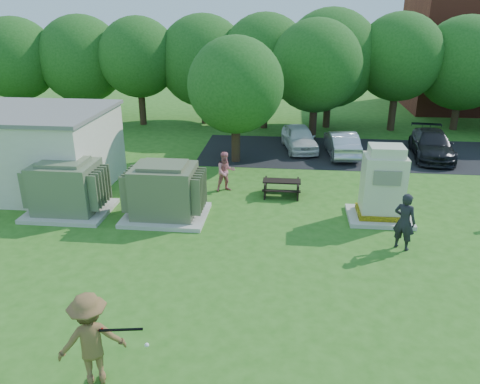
# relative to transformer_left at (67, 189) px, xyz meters

# --- Properties ---
(ground) EXTENTS (120.00, 120.00, 0.00)m
(ground) POSITION_rel_transformer_left_xyz_m (6.50, -4.50, -0.97)
(ground) COLOR #2D6619
(ground) RESTS_ON ground
(parking_strip) EXTENTS (20.00, 6.00, 0.01)m
(parking_strip) POSITION_rel_transformer_left_xyz_m (13.50, 9.00, -0.96)
(parking_strip) COLOR #232326
(parking_strip) RESTS_ON ground
(transformer_left) EXTENTS (3.00, 2.40, 2.07)m
(transformer_left) POSITION_rel_transformer_left_xyz_m (0.00, 0.00, 0.00)
(transformer_left) COLOR beige
(transformer_left) RESTS_ON ground
(transformer_right) EXTENTS (3.00, 2.40, 2.07)m
(transformer_right) POSITION_rel_transformer_left_xyz_m (3.70, 0.00, 0.00)
(transformer_right) COLOR beige
(transformer_right) RESTS_ON ground
(generator_cabinet) EXTENTS (2.27, 1.86, 2.77)m
(generator_cabinet) POSITION_rel_transformer_left_xyz_m (11.51, 0.66, 0.24)
(generator_cabinet) COLOR beige
(generator_cabinet) RESTS_ON ground
(picnic_table) EXTENTS (1.54, 1.15, 0.66)m
(picnic_table) POSITION_rel_transformer_left_xyz_m (7.89, 2.58, -0.56)
(picnic_table) COLOR black
(picnic_table) RESTS_ON ground
(batter) EXTENTS (1.53, 1.25, 2.07)m
(batter) POSITION_rel_transformer_left_xyz_m (4.31, -8.14, 0.06)
(batter) COLOR brown
(batter) RESTS_ON ground
(person_by_generator) EXTENTS (0.83, 0.75, 1.90)m
(person_by_generator) POSITION_rel_transformer_left_xyz_m (11.82, -1.59, -0.02)
(person_by_generator) COLOR black
(person_by_generator) RESTS_ON ground
(person_at_picnic) EXTENTS (1.02, 0.93, 1.70)m
(person_at_picnic) POSITION_rel_transformer_left_xyz_m (5.54, 2.86, -0.12)
(person_at_picnic) COLOR #DA737D
(person_at_picnic) RESTS_ON ground
(car_white) EXTENTS (2.23, 4.09, 1.32)m
(car_white) POSITION_rel_transformer_left_xyz_m (8.68, 9.41, -0.31)
(car_white) COLOR white
(car_white) RESTS_ON ground
(car_silver_a) EXTENTS (1.65, 4.00, 1.29)m
(car_silver_a) POSITION_rel_transformer_left_xyz_m (10.86, 8.57, -0.33)
(car_silver_a) COLOR #B0B0B5
(car_silver_a) RESTS_ON ground
(car_dark) EXTENTS (2.31, 4.75, 1.33)m
(car_dark) POSITION_rel_transformer_left_xyz_m (15.44, 8.74, -0.30)
(car_dark) COLOR black
(car_dark) RESTS_ON ground
(batting_equipment) EXTENTS (1.06, 0.30, 0.54)m
(batting_equipment) POSITION_rel_transformer_left_xyz_m (4.94, -8.15, 0.31)
(batting_equipment) COLOR black
(batting_equipment) RESTS_ON ground
(tree_row) EXTENTS (41.30, 13.30, 7.30)m
(tree_row) POSITION_rel_transformer_left_xyz_m (8.25, 14.00, 3.18)
(tree_row) COLOR #47301E
(tree_row) RESTS_ON ground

